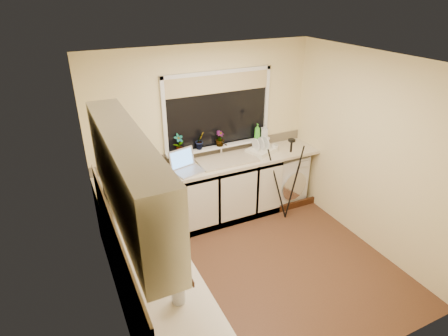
# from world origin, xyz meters

# --- Properties ---
(floor) EXTENTS (3.20, 3.20, 0.00)m
(floor) POSITION_xyz_m (0.00, 0.00, 0.00)
(floor) COLOR brown
(floor) RESTS_ON ground
(ceiling) EXTENTS (3.20, 3.20, 0.00)m
(ceiling) POSITION_xyz_m (0.00, 0.00, 2.45)
(ceiling) COLOR white
(ceiling) RESTS_ON ground
(wall_back) EXTENTS (3.20, 0.00, 3.20)m
(wall_back) POSITION_xyz_m (0.00, 1.50, 1.23)
(wall_back) COLOR #F6E2A4
(wall_back) RESTS_ON ground
(wall_front) EXTENTS (3.20, 0.00, 3.20)m
(wall_front) POSITION_xyz_m (0.00, -1.50, 1.23)
(wall_front) COLOR #F6E2A4
(wall_front) RESTS_ON ground
(wall_left) EXTENTS (0.00, 3.00, 3.00)m
(wall_left) POSITION_xyz_m (-1.60, 0.00, 1.23)
(wall_left) COLOR #F6E2A4
(wall_left) RESTS_ON ground
(wall_right) EXTENTS (0.00, 3.00, 3.00)m
(wall_right) POSITION_xyz_m (1.60, 0.00, 1.23)
(wall_right) COLOR #F6E2A4
(wall_right) RESTS_ON ground
(base_cabinet_back) EXTENTS (2.55, 0.60, 0.86)m
(base_cabinet_back) POSITION_xyz_m (-0.33, 1.20, 0.43)
(base_cabinet_back) COLOR silver
(base_cabinet_back) RESTS_ON floor
(base_cabinet_left) EXTENTS (0.54, 2.40, 0.86)m
(base_cabinet_left) POSITION_xyz_m (-1.30, -0.30, 0.43)
(base_cabinet_left) COLOR silver
(base_cabinet_left) RESTS_ON floor
(worktop_back) EXTENTS (3.20, 0.60, 0.04)m
(worktop_back) POSITION_xyz_m (0.00, 1.20, 0.88)
(worktop_back) COLOR beige
(worktop_back) RESTS_ON base_cabinet_back
(worktop_left) EXTENTS (0.60, 2.40, 0.04)m
(worktop_left) POSITION_xyz_m (-1.30, -0.30, 0.88)
(worktop_left) COLOR beige
(worktop_left) RESTS_ON base_cabinet_left
(upper_cabinet) EXTENTS (0.28, 1.90, 0.70)m
(upper_cabinet) POSITION_xyz_m (-1.44, -0.45, 1.80)
(upper_cabinet) COLOR silver
(upper_cabinet) RESTS_ON wall_left
(splashback_left) EXTENTS (0.02, 2.40, 0.45)m
(splashback_left) POSITION_xyz_m (-1.59, -0.30, 1.12)
(splashback_left) COLOR beige
(splashback_left) RESTS_ON wall_left
(splashback_back) EXTENTS (3.20, 0.02, 0.14)m
(splashback_back) POSITION_xyz_m (0.00, 1.49, 0.97)
(splashback_back) COLOR beige
(splashback_back) RESTS_ON wall_back
(window_glass) EXTENTS (1.50, 0.02, 1.00)m
(window_glass) POSITION_xyz_m (0.20, 1.49, 1.55)
(window_glass) COLOR black
(window_glass) RESTS_ON wall_back
(window_blind) EXTENTS (1.50, 0.02, 0.25)m
(window_blind) POSITION_xyz_m (0.20, 1.46, 1.92)
(window_blind) COLOR tan
(window_blind) RESTS_ON wall_back
(windowsill) EXTENTS (1.60, 0.14, 0.03)m
(windowsill) POSITION_xyz_m (0.20, 1.43, 1.04)
(windowsill) COLOR white
(windowsill) RESTS_ON wall_back
(sink) EXTENTS (0.82, 0.46, 0.03)m
(sink) POSITION_xyz_m (0.20, 1.20, 0.91)
(sink) COLOR tan
(sink) RESTS_ON worktop_back
(faucet) EXTENTS (0.03, 0.03, 0.24)m
(faucet) POSITION_xyz_m (0.20, 1.38, 1.02)
(faucet) COLOR silver
(faucet) RESTS_ON worktop_back
(washing_machine) EXTENTS (0.61, 0.60, 0.78)m
(washing_machine) POSITION_xyz_m (1.22, 1.23, 0.39)
(washing_machine) COLOR white
(washing_machine) RESTS_ON floor
(laptop) EXTENTS (0.44, 0.42, 0.27)m
(laptop) POSITION_xyz_m (-0.42, 1.16, 0.97)
(laptop) COLOR #AAA9B1
(laptop) RESTS_ON worktop_back
(kettle) EXTENTS (0.15, 0.15, 0.20)m
(kettle) POSITION_xyz_m (-1.20, 0.17, 1.00)
(kettle) COLOR white
(kettle) RESTS_ON worktop_left
(dish_rack) EXTENTS (0.51, 0.45, 0.06)m
(dish_rack) POSITION_xyz_m (0.79, 1.24, 0.93)
(dish_rack) COLOR white
(dish_rack) RESTS_ON worktop_back
(tripod) EXTENTS (0.79, 0.79, 1.25)m
(tripod) POSITION_xyz_m (0.96, 0.76, 0.63)
(tripod) COLOR black
(tripod) RESTS_ON floor
(glass_jug) EXTENTS (0.11, 0.11, 0.16)m
(glass_jug) POSITION_xyz_m (-1.26, -0.95, 0.98)
(glass_jug) COLOR #B6B9C1
(glass_jug) RESTS_ON worktop_left
(steel_jar) EXTENTS (0.08, 0.08, 0.10)m
(steel_jar) POSITION_xyz_m (-1.31, -0.14, 0.95)
(steel_jar) COLOR white
(steel_jar) RESTS_ON worktop_left
(microwave) EXTENTS (0.58, 0.68, 0.32)m
(microwave) POSITION_xyz_m (-1.23, 0.67, 1.06)
(microwave) COLOR white
(microwave) RESTS_ON worktop_left
(plant_a) EXTENTS (0.16, 0.13, 0.27)m
(plant_a) POSITION_xyz_m (-0.41, 1.43, 1.18)
(plant_a) COLOR #999999
(plant_a) RESTS_ON windowsill
(plant_b) EXTENTS (0.17, 0.15, 0.25)m
(plant_b) POSITION_xyz_m (-0.10, 1.42, 1.17)
(plant_b) COLOR #999999
(plant_b) RESTS_ON windowsill
(plant_c) EXTENTS (0.16, 0.16, 0.22)m
(plant_c) POSITION_xyz_m (0.19, 1.40, 1.16)
(plant_c) COLOR #999999
(plant_c) RESTS_ON windowsill
(soap_bottle_green) EXTENTS (0.10, 0.10, 0.23)m
(soap_bottle_green) POSITION_xyz_m (0.80, 1.41, 1.17)
(soap_bottle_green) COLOR green
(soap_bottle_green) RESTS_ON windowsill
(soap_bottle_clear) EXTENTS (0.13, 0.13, 0.21)m
(soap_bottle_clear) POSITION_xyz_m (0.93, 1.41, 1.16)
(soap_bottle_clear) COLOR #999999
(soap_bottle_clear) RESTS_ON windowsill
(cup_back) EXTENTS (0.13, 0.13, 0.09)m
(cup_back) POSITION_xyz_m (0.99, 1.21, 0.95)
(cup_back) COLOR silver
(cup_back) RESTS_ON worktop_back
(cup_left) EXTENTS (0.11, 0.11, 0.10)m
(cup_left) POSITION_xyz_m (-1.34, -0.58, 0.95)
(cup_left) COLOR beige
(cup_left) RESTS_ON worktop_left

